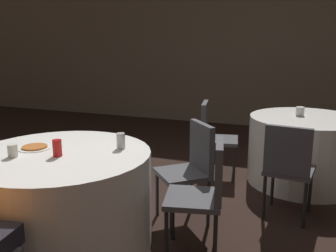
{
  "coord_description": "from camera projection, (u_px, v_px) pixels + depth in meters",
  "views": [
    {
      "loc": [
        1.45,
        -2.33,
        1.58
      ],
      "look_at": [
        0.38,
        0.59,
        0.84
      ],
      "focal_mm": 40.0,
      "sensor_mm": 36.0,
      "label": 1
    }
  ],
  "objects": [
    {
      "name": "ground_plane",
      "position": [
        98.0,
        240.0,
        2.98
      ],
      "size": [
        16.0,
        16.0,
        0.0
      ],
      "primitive_type": "plane",
      "color": "black"
    },
    {
      "name": "wall_back",
      "position": [
        223.0,
        48.0,
        6.76
      ],
      "size": [
        16.0,
        0.06,
        2.8
      ],
      "color": "#7A6B5B",
      "rests_on": "ground_plane"
    },
    {
      "name": "table_near",
      "position": [
        63.0,
        199.0,
        2.87
      ],
      "size": [
        1.36,
        1.36,
        0.74
      ],
      "color": "white",
      "rests_on": "ground_plane"
    },
    {
      "name": "table_far",
      "position": [
        304.0,
        150.0,
        4.12
      ],
      "size": [
        1.2,
        1.2,
        0.74
      ],
      "color": "white",
      "rests_on": "ground_plane"
    },
    {
      "name": "chair_near_east",
      "position": [
        206.0,
        188.0,
        2.68
      ],
      "size": [
        0.48,
        0.47,
        0.87
      ],
      "rotation": [
        0.0,
        0.0,
        -4.5
      ],
      "color": "#47474C",
      "rests_on": "ground_plane"
    },
    {
      "name": "chair_near_northeast",
      "position": [
        192.0,
        163.0,
        3.22
      ],
      "size": [
        0.56,
        0.56,
        0.87
      ],
      "rotation": [
        0.0,
        0.0,
        -3.99
      ],
      "color": "#47474C",
      "rests_on": "ground_plane"
    },
    {
      "name": "chair_far_south",
      "position": [
        288.0,
        163.0,
        3.21
      ],
      "size": [
        0.45,
        0.45,
        0.87
      ],
      "rotation": [
        0.0,
        0.0,
        -0.13
      ],
      "color": "#47474C",
      "rests_on": "ground_plane"
    },
    {
      "name": "chair_far_west",
      "position": [
        212.0,
        132.0,
        4.26
      ],
      "size": [
        0.46,
        0.46,
        0.87
      ],
      "rotation": [
        0.0,
        0.0,
        -1.4
      ],
      "color": "#47474C",
      "rests_on": "ground_plane"
    },
    {
      "name": "pizza_plate_near",
      "position": [
        35.0,
        147.0,
        2.9
      ],
      "size": [
        0.25,
        0.25,
        0.02
      ],
      "color": "white",
      "rests_on": "table_near"
    },
    {
      "name": "soda_can_silver",
      "position": [
        121.0,
        141.0,
        2.88
      ],
      "size": [
        0.07,
        0.07,
        0.12
      ],
      "color": "silver",
      "rests_on": "table_near"
    },
    {
      "name": "soda_can_red",
      "position": [
        57.0,
        148.0,
        2.7
      ],
      "size": [
        0.07,
        0.07,
        0.12
      ],
      "color": "red",
      "rests_on": "table_near"
    },
    {
      "name": "cup_near",
      "position": [
        13.0,
        151.0,
        2.68
      ],
      "size": [
        0.07,
        0.07,
        0.09
      ],
      "color": "silver",
      "rests_on": "table_near"
    },
    {
      "name": "cup_far",
      "position": [
        300.0,
        111.0,
        4.11
      ],
      "size": [
        0.09,
        0.09,
        0.1
      ],
      "color": "white",
      "rests_on": "table_far"
    }
  ]
}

